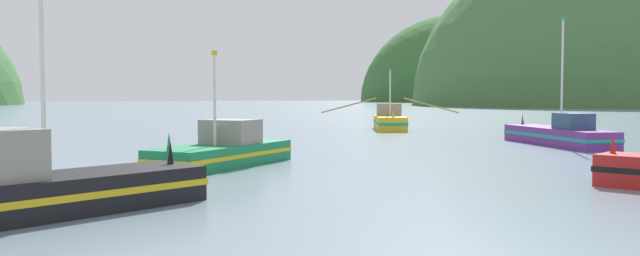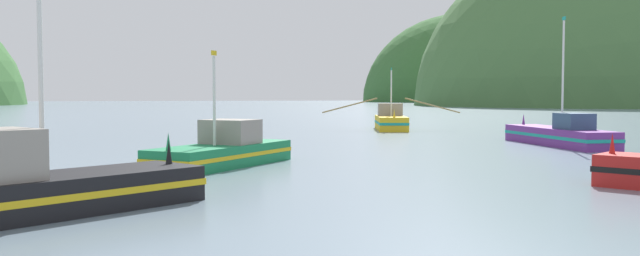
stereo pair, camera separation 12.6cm
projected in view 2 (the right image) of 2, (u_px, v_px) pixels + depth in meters
hill_far_left at (461, 102)px, 272.55m from camera, size 82.79×66.23×72.28m
hill_far_right at (640, 105)px, 184.13m from camera, size 129.09×103.28×103.23m
fishing_boat_green at (223, 151)px, 28.09m from camera, size 6.89×7.50×4.88m
fishing_boat_yellow at (391, 121)px, 56.45m from camera, size 11.40×7.50×5.32m
fishing_boat_black at (16, 190)px, 16.10m from camera, size 9.21×7.42×5.78m
fishing_boat_purple at (560, 135)px, 39.23m from camera, size 3.06×10.03×7.62m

